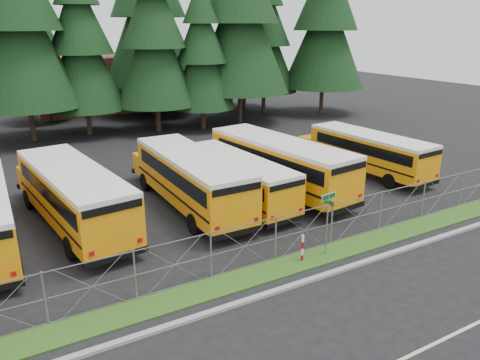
# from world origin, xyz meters

# --- Properties ---
(ground) EXTENTS (120.00, 120.00, 0.00)m
(ground) POSITION_xyz_m (0.00, 0.00, 0.00)
(ground) COLOR black
(ground) RESTS_ON ground
(curb) EXTENTS (50.00, 0.25, 0.12)m
(curb) POSITION_xyz_m (0.00, -3.10, 0.06)
(curb) COLOR gray
(curb) RESTS_ON ground
(grass_verge) EXTENTS (50.00, 1.40, 0.06)m
(grass_verge) POSITION_xyz_m (0.00, -1.70, 0.03)
(grass_verge) COLOR #1C4513
(grass_verge) RESTS_ON ground
(road_lane_line) EXTENTS (50.00, 0.12, 0.01)m
(road_lane_line) POSITION_xyz_m (0.00, -8.00, 0.01)
(road_lane_line) COLOR beige
(road_lane_line) RESTS_ON ground
(chainlink_fence) EXTENTS (44.00, 0.10, 2.00)m
(chainlink_fence) POSITION_xyz_m (0.00, -1.00, 1.00)
(chainlink_fence) COLOR gray
(chainlink_fence) RESTS_ON ground
(brick_building) EXTENTS (22.00, 10.00, 6.00)m
(brick_building) POSITION_xyz_m (6.00, 40.00, 3.00)
(brick_building) COLOR brown
(brick_building) RESTS_ON ground
(bus_2) EXTENTS (4.05, 11.93, 3.07)m
(bus_2) POSITION_xyz_m (-7.57, 6.81, 1.53)
(bus_2) COLOR orange
(bus_2) RESTS_ON ground
(bus_4) EXTENTS (2.82, 11.58, 3.03)m
(bus_4) POSITION_xyz_m (-1.64, 6.36, 1.52)
(bus_4) COLOR orange
(bus_4) RESTS_ON ground
(bus_5) EXTENTS (3.04, 10.23, 2.65)m
(bus_5) POSITION_xyz_m (0.78, 5.78, 1.32)
(bus_5) COLOR orange
(bus_5) RESTS_ON ground
(bus_6) EXTENTS (4.17, 12.19, 3.13)m
(bus_6) POSITION_xyz_m (3.84, 6.22, 1.57)
(bus_6) COLOR orange
(bus_6) RESTS_ON ground
(bus_east) EXTENTS (3.20, 10.49, 2.71)m
(bus_east) POSITION_xyz_m (10.91, 6.12, 1.35)
(bus_east) COLOR orange
(bus_east) RESTS_ON ground
(street_sign) EXTENTS (0.83, 0.55, 2.81)m
(street_sign) POSITION_xyz_m (1.13, -1.69, 2.03)
(street_sign) COLOR gray
(street_sign) RESTS_ON ground
(striped_bollard) EXTENTS (0.11, 0.11, 1.20)m
(striped_bollard) POSITION_xyz_m (-0.09, -1.65, 0.60)
(striped_bollard) COLOR #B20C0C
(striped_bollard) RESTS_ON ground
(conifer_3) EXTENTS (8.93, 8.93, 19.74)m
(conifer_3) POSITION_xyz_m (-6.88, 26.81, 9.87)
(conifer_3) COLOR black
(conifer_3) RESTS_ON ground
(conifer_4) EXTENTS (7.01, 7.01, 15.50)m
(conifer_4) POSITION_xyz_m (-2.22, 26.88, 7.75)
(conifer_4) COLOR black
(conifer_4) RESTS_ON ground
(conifer_5) EXTENTS (7.43, 7.43, 16.43)m
(conifer_5) POSITION_xyz_m (3.69, 25.22, 8.22)
(conifer_5) COLOR black
(conifer_5) RESTS_ON ground
(conifer_6) EXTENTS (6.07, 6.07, 13.42)m
(conifer_6) POSITION_xyz_m (7.70, 24.03, 6.71)
(conifer_6) COLOR black
(conifer_6) RESTS_ON ground
(conifer_7) EXTENTS (9.46, 9.46, 20.93)m
(conifer_7) POSITION_xyz_m (12.12, 24.74, 10.47)
(conifer_7) COLOR black
(conifer_7) RESTS_ON ground
(conifer_8) EXTENTS (7.20, 7.20, 15.92)m
(conifer_8) POSITION_xyz_m (17.16, 28.23, 7.96)
(conifer_8) COLOR black
(conifer_8) RESTS_ON ground
(conifer_9) EXTENTS (8.77, 8.77, 19.40)m
(conifer_9) POSITION_xyz_m (22.56, 24.83, 9.70)
(conifer_9) COLOR black
(conifer_9) RESTS_ON ground
(conifer_11) EXTENTS (6.86, 6.86, 15.18)m
(conifer_11) POSITION_xyz_m (-4.98, 35.41, 7.59)
(conifer_11) COLOR black
(conifer_11) RESTS_ON ground
(conifer_12) EXTENTS (10.06, 10.06, 22.25)m
(conifer_12) POSITION_xyz_m (6.22, 33.43, 11.12)
(conifer_12) COLOR black
(conifer_12) RESTS_ON ground
(conifer_13) EXTENTS (7.37, 7.37, 16.31)m
(conifer_13) POSITION_xyz_m (16.67, 31.68, 8.15)
(conifer_13) COLOR black
(conifer_13) RESTS_ON ground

